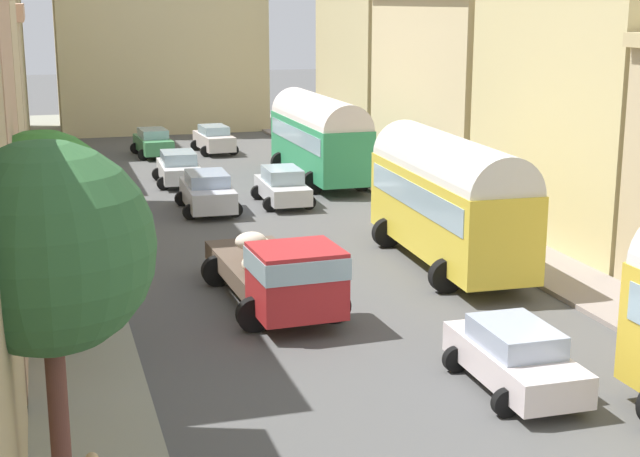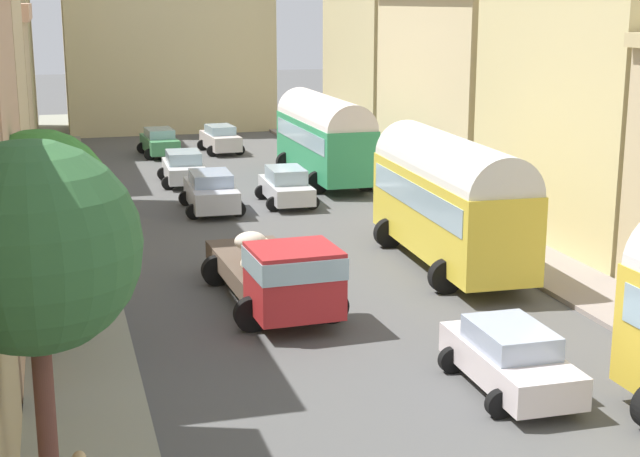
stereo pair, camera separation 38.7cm
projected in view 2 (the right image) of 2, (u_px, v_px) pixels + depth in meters
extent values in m
plane|color=#505050|center=(250.00, 209.00, 38.74)|extent=(154.00, 154.00, 0.00)
cube|color=gray|center=(67.00, 218.00, 36.81)|extent=(2.50, 70.00, 0.14)
cube|color=gray|center=(415.00, 198.00, 40.64)|extent=(2.50, 70.00, 0.14)
cube|color=#D5C489|center=(602.00, 81.00, 32.85)|extent=(4.84, 10.05, 11.17)
cube|color=beige|center=(477.00, 90.00, 43.78)|extent=(5.95, 11.18, 8.56)
cube|color=#C6B683|center=(392.00, 55.00, 53.70)|extent=(5.49, 9.53, 10.60)
cube|color=beige|center=(167.00, 30.00, 61.63)|extent=(13.11, 6.42, 12.84)
cube|color=yellow|center=(449.00, 212.00, 30.03)|extent=(2.63, 8.81, 2.56)
cylinder|color=silver|center=(450.00, 172.00, 29.73)|extent=(2.58, 8.63, 2.28)
cube|color=#99B7C6|center=(449.00, 195.00, 29.90)|extent=(2.66, 8.11, 0.82)
cylinder|color=black|center=(389.00, 233.00, 32.63)|extent=(1.00, 0.35, 1.00)
cylinder|color=black|center=(449.00, 230.00, 33.14)|extent=(1.00, 0.35, 1.00)
cylinder|color=black|center=(446.00, 276.00, 27.52)|extent=(1.00, 0.35, 1.00)
cylinder|color=black|center=(516.00, 271.00, 28.03)|extent=(1.00, 0.35, 1.00)
cube|color=#339861|center=(324.00, 146.00, 44.31)|extent=(2.40, 9.07, 2.39)
cylinder|color=silver|center=(324.00, 120.00, 44.03)|extent=(2.35, 8.89, 2.31)
cube|color=#99B7C6|center=(324.00, 134.00, 44.19)|extent=(2.44, 8.34, 0.76)
cylinder|color=black|center=(286.00, 162.00, 46.91)|extent=(1.00, 0.35, 1.00)
cylinder|color=black|center=(330.00, 160.00, 47.51)|extent=(1.00, 0.35, 1.00)
cylinder|color=black|center=(317.00, 183.00, 41.67)|extent=(1.00, 0.35, 1.00)
cylinder|color=black|center=(365.00, 180.00, 42.27)|extent=(1.00, 0.35, 1.00)
cube|color=#AF2326|center=(294.00, 280.00, 24.29)|extent=(2.27, 2.16, 1.74)
cube|color=#99B7C6|center=(294.00, 262.00, 24.17)|extent=(2.32, 2.24, 0.56)
cube|color=brown|center=(260.00, 267.00, 27.70)|extent=(2.40, 5.10, 0.55)
ellipsoid|color=beige|center=(259.00, 245.00, 28.19)|extent=(0.86, 1.05, 0.46)
ellipsoid|color=beige|center=(254.00, 264.00, 26.05)|extent=(0.77, 0.99, 0.51)
ellipsoid|color=beige|center=(255.00, 248.00, 27.54)|extent=(0.75, 0.90, 0.59)
ellipsoid|color=beige|center=(250.00, 241.00, 27.05)|extent=(1.04, 0.86, 0.52)
cylinder|color=black|center=(332.00, 306.00, 25.01)|extent=(0.90, 0.32, 0.90)
cylinder|color=black|center=(251.00, 314.00, 24.35)|extent=(0.90, 0.32, 0.90)
cylinder|color=black|center=(287.00, 265.00, 28.94)|extent=(0.90, 0.31, 0.90)
cylinder|color=black|center=(216.00, 271.00, 28.28)|extent=(0.90, 0.31, 0.90)
cube|color=silver|center=(211.00, 194.00, 38.21)|extent=(1.88, 4.29, 0.83)
cube|color=#98AED0|center=(211.00, 178.00, 38.05)|extent=(1.62, 2.25, 0.51)
cylinder|color=black|center=(238.00, 209.00, 37.27)|extent=(0.60, 0.21, 0.60)
cylinder|color=black|center=(193.00, 212.00, 36.85)|extent=(0.60, 0.21, 0.60)
cylinder|color=black|center=(228.00, 196.00, 39.75)|extent=(0.60, 0.21, 0.60)
cylinder|color=black|center=(186.00, 198.00, 39.33)|extent=(0.60, 0.21, 0.60)
cube|color=silver|center=(184.00, 171.00, 43.88)|extent=(1.81, 3.98, 0.71)
cube|color=#99B3C4|center=(183.00, 157.00, 43.73)|extent=(1.55, 2.09, 0.55)
cylinder|color=black|center=(206.00, 181.00, 43.01)|extent=(0.60, 0.21, 0.60)
cylinder|color=black|center=(168.00, 183.00, 42.61)|extent=(0.60, 0.21, 0.60)
cylinder|color=black|center=(199.00, 172.00, 45.31)|extent=(0.60, 0.21, 0.60)
cylinder|color=black|center=(164.00, 174.00, 44.91)|extent=(0.60, 0.21, 0.60)
cube|color=#428C55|center=(160.00, 144.00, 51.81)|extent=(1.82, 4.02, 0.76)
cube|color=#94BCC7|center=(159.00, 133.00, 51.67)|extent=(1.51, 2.13, 0.47)
cylinder|color=black|center=(178.00, 153.00, 51.03)|extent=(0.60, 0.21, 0.60)
cylinder|color=black|center=(149.00, 155.00, 50.53)|extent=(0.60, 0.21, 0.60)
cylinder|color=black|center=(170.00, 147.00, 53.26)|extent=(0.60, 0.21, 0.60)
cylinder|color=black|center=(142.00, 148.00, 52.76)|extent=(0.60, 0.21, 0.60)
cube|color=silver|center=(509.00, 363.00, 20.62)|extent=(1.67, 4.05, 0.70)
cube|color=#A2AFC8|center=(511.00, 337.00, 20.48)|extent=(1.46, 2.11, 0.51)
cylinder|color=black|center=(451.00, 360.00, 21.66)|extent=(0.60, 0.21, 0.60)
cylinder|color=black|center=(517.00, 353.00, 22.08)|extent=(0.60, 0.21, 0.60)
cylinder|color=black|center=(500.00, 404.00, 19.31)|extent=(0.60, 0.21, 0.60)
cylinder|color=black|center=(572.00, 395.00, 19.73)|extent=(0.60, 0.21, 0.60)
cube|color=silver|center=(286.00, 190.00, 39.51)|extent=(1.70, 4.09, 0.69)
cube|color=#9BB3C2|center=(286.00, 175.00, 39.36)|extent=(1.46, 2.14, 0.59)
cylinder|color=black|center=(262.00, 192.00, 40.57)|extent=(0.60, 0.21, 0.60)
cylinder|color=black|center=(298.00, 191.00, 40.95)|extent=(0.60, 0.21, 0.60)
cylinder|color=black|center=(274.00, 204.00, 38.21)|extent=(0.60, 0.21, 0.60)
cylinder|color=black|center=(312.00, 202.00, 38.59)|extent=(0.60, 0.21, 0.60)
cube|color=silver|center=(220.00, 141.00, 52.89)|extent=(1.80, 3.92, 0.80)
cube|color=#9AB7C9|center=(220.00, 130.00, 52.75)|extent=(1.49, 2.07, 0.47)
cylinder|color=black|center=(202.00, 145.00, 53.81)|extent=(0.60, 0.21, 0.60)
cylinder|color=black|center=(229.00, 144.00, 54.32)|extent=(0.60, 0.21, 0.60)
cylinder|color=black|center=(212.00, 151.00, 51.65)|extent=(0.60, 0.21, 0.60)
cylinder|color=black|center=(239.00, 150.00, 52.15)|extent=(0.60, 0.21, 0.60)
cylinder|color=navy|center=(59.00, 224.00, 35.76)|extent=(0.22, 0.22, 0.14)
cylinder|color=navy|center=(59.00, 212.00, 35.64)|extent=(0.36, 0.36, 0.84)
cylinder|color=#A1412C|center=(57.00, 193.00, 35.48)|extent=(0.55, 0.55, 0.57)
sphere|color=tan|center=(57.00, 183.00, 35.38)|extent=(0.24, 0.24, 0.24)
cylinder|color=brown|center=(48.00, 445.00, 14.04)|extent=(0.29, 0.29, 3.78)
sphere|color=#326336|center=(33.00, 247.00, 13.33)|extent=(3.08, 3.08, 3.08)
cylinder|color=brown|center=(49.00, 300.00, 22.78)|extent=(0.36, 0.36, 2.56)
sphere|color=#398332|center=(42.00, 198.00, 22.19)|extent=(3.28, 3.28, 3.28)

